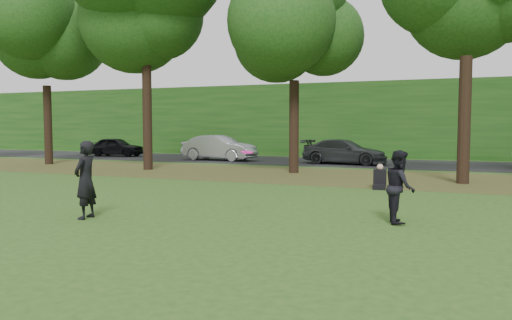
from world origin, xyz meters
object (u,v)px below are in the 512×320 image
at_px(player_right, 400,187).
at_px(seated_person, 380,179).
at_px(player_left, 85,180).
at_px(frisbee, 247,152).

distance_m(player_right, seated_person, 6.08).
height_order(player_right, seated_person, player_right).
bearing_deg(player_right, player_left, 94.65).
bearing_deg(player_right, seated_person, -1.26).
relative_size(frisbee, seated_person, 0.42).
height_order(player_left, player_right, player_left).
bearing_deg(frisbee, seated_person, 73.35).
xyz_separation_m(player_right, frisbee, (-3.29, -0.79, 0.72)).
distance_m(player_right, frisbee, 3.46).
relative_size(player_left, frisbee, 5.16).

